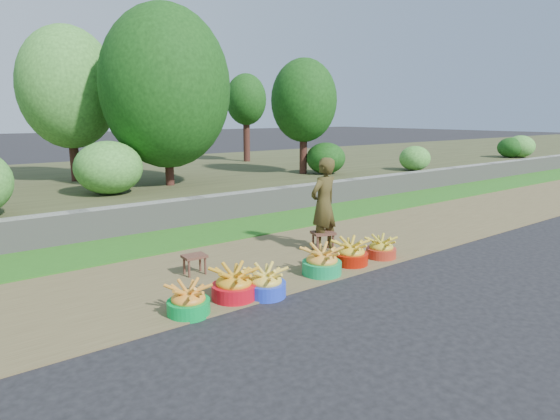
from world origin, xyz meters
TOP-DOWN VIEW (x-y plane):
  - ground_plane at (0.00, 0.00)m, footprint 120.00×120.00m
  - dirt_shoulder at (0.00, 1.25)m, footprint 80.00×2.50m
  - grass_verge at (0.00, 3.25)m, footprint 80.00×1.50m
  - retaining_wall at (0.00, 4.10)m, footprint 80.00×0.35m
  - earth_bank at (0.00, 9.00)m, footprint 80.00×10.00m
  - basin_a at (-2.09, 0.22)m, footprint 0.47×0.47m
  - basin_b at (-1.46, 0.29)m, footprint 0.54×0.54m
  - basin_c at (-1.10, 0.14)m, footprint 0.49×0.49m
  - basin_d at (-0.04, 0.30)m, footprint 0.54×0.54m
  - basin_e at (0.59, 0.37)m, footprint 0.52×0.52m
  - basin_f at (1.20, 0.32)m, footprint 0.46×0.46m
  - stool_left at (-1.44, 1.34)m, footprint 0.32×0.25m
  - stool_right at (0.74, 1.13)m, footprint 0.42×0.37m
  - vendor_woman at (0.77, 1.16)m, footprint 0.60×0.44m

SIDE VIEW (x-z plane):
  - ground_plane at x=0.00m, z-range 0.00..0.00m
  - dirt_shoulder at x=0.00m, z-range 0.00..0.02m
  - grass_verge at x=0.00m, z-range 0.00..0.04m
  - basin_f at x=1.20m, z-range -0.02..0.32m
  - basin_a at x=-2.09m, z-range -0.02..0.34m
  - basin_c at x=-1.10m, z-range -0.02..0.35m
  - basin_e at x=0.59m, z-range -0.02..0.36m
  - basin_b at x=-1.46m, z-range -0.02..0.38m
  - basin_d at x=-0.04m, z-range -0.02..0.38m
  - stool_left at x=-1.44m, z-range 0.10..0.38m
  - earth_bank at x=0.00m, z-range 0.00..0.50m
  - stool_right at x=0.74m, z-range 0.11..0.42m
  - retaining_wall at x=0.00m, z-range 0.00..0.55m
  - vendor_woman at x=0.77m, z-range 0.02..1.52m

